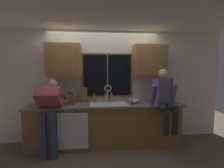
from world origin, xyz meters
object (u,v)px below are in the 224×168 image
(soap_dispenser, at_px, (131,102))
(bottle_green_glass, at_px, (106,98))
(knife_block, at_px, (71,100))
(mixing_bowl, at_px, (134,101))
(person_standing, at_px, (50,108))
(cutting_board, at_px, (82,95))
(bottle_amber_small, at_px, (111,98))
(person_sitting_on_counter, at_px, (164,97))
(bottle_tall_clear, at_px, (94,98))

(soap_dispenser, height_order, bottle_green_glass, bottle_green_glass)
(knife_block, xyz_separation_m, mixing_bowl, (1.37, -0.01, -0.06))
(person_standing, height_order, mixing_bowl, person_standing)
(cutting_board, relative_size, bottle_amber_small, 1.41)
(bottle_amber_small, bearing_deg, person_sitting_on_counter, -22.37)
(mixing_bowl, relative_size, bottle_amber_small, 0.93)
(cutting_board, relative_size, bottle_green_glass, 1.59)
(soap_dispenser, bearing_deg, bottle_green_glass, 138.33)
(bottle_tall_clear, bearing_deg, knife_block, -162.97)
(knife_block, height_order, mixing_bowl, knife_block)
(bottle_green_glass, distance_m, bottle_amber_small, 0.14)
(mixing_bowl, bearing_deg, bottle_tall_clear, 169.52)
(bottle_green_glass, bearing_deg, knife_block, -164.42)
(person_sitting_on_counter, height_order, mixing_bowl, person_sitting_on_counter)
(cutting_board, height_order, bottle_tall_clear, cutting_board)
(bottle_green_glass, xyz_separation_m, bottle_tall_clear, (-0.27, -0.06, 0.01))
(person_standing, bearing_deg, bottle_amber_small, 19.53)
(cutting_board, xyz_separation_m, mixing_bowl, (1.16, -0.21, -0.12))
(knife_block, bearing_deg, bottle_tall_clear, 17.03)
(person_sitting_on_counter, xyz_separation_m, soap_dispenser, (-0.70, 0.07, -0.11))
(soap_dispenser, height_order, bottle_tall_clear, bottle_tall_clear)
(person_standing, xyz_separation_m, soap_dispenser, (1.62, 0.07, 0.06))
(bottle_tall_clear, bearing_deg, soap_dispenser, -26.27)
(person_sitting_on_counter, xyz_separation_m, bottle_green_glass, (-1.19, 0.50, -0.09))
(person_sitting_on_counter, distance_m, bottle_tall_clear, 1.52)
(person_sitting_on_counter, height_order, knife_block, person_sitting_on_counter)
(cutting_board, xyz_separation_m, soap_dispenser, (1.04, -0.42, -0.10))
(bottle_tall_clear, bearing_deg, cutting_board, 171.13)
(bottle_green_glass, bearing_deg, bottle_amber_small, -27.75)
(cutting_board, relative_size, bottle_tall_clear, 1.43)
(cutting_board, bearing_deg, soap_dispenser, -21.96)
(mixing_bowl, distance_m, bottle_tall_clear, 0.90)
(person_standing, height_order, bottle_green_glass, person_standing)
(knife_block, bearing_deg, person_sitting_on_counter, -8.50)
(cutting_board, height_order, bottle_amber_small, cutting_board)
(knife_block, height_order, cutting_board, cutting_board)
(person_sitting_on_counter, distance_m, bottle_green_glass, 1.29)
(person_standing, bearing_deg, person_sitting_on_counter, 0.12)
(knife_block, bearing_deg, person_standing, -141.44)
(cutting_board, bearing_deg, knife_block, -137.73)
(knife_block, bearing_deg, soap_dispenser, -10.18)
(person_standing, relative_size, bottle_amber_small, 5.93)
(cutting_board, distance_m, mixing_bowl, 1.18)
(soap_dispenser, relative_size, bottle_amber_small, 0.75)
(person_sitting_on_counter, relative_size, bottle_tall_clear, 5.14)
(person_standing, distance_m, person_sitting_on_counter, 2.32)
(mixing_bowl, distance_m, soap_dispenser, 0.25)
(knife_block, distance_m, bottle_green_glass, 0.79)
(person_standing, distance_m, knife_block, 0.48)
(person_standing, bearing_deg, mixing_bowl, 9.21)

